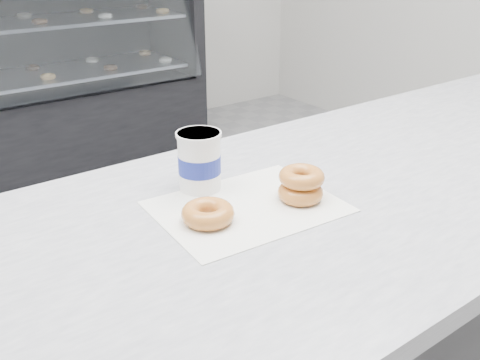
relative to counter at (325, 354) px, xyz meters
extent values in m
plane|color=gray|center=(0.00, 0.60, -0.45)|extent=(5.00, 5.00, 0.00)
cube|color=#BBBBC0|center=(0.00, 0.00, 0.43)|extent=(3.06, 0.76, 0.04)
cube|color=black|center=(0.00, 2.70, -0.20)|extent=(2.40, 0.70, 0.50)
cube|color=black|center=(1.16, 2.70, 0.42)|extent=(0.08, 0.70, 0.75)
cube|color=white|center=(0.00, 2.39, 0.42)|extent=(2.28, 0.16, 0.70)
cube|color=silver|center=(0.00, 2.70, 0.13)|extent=(2.20, 0.55, 0.02)
cube|color=white|center=(-0.21, 0.04, 0.45)|extent=(0.36, 0.28, 0.00)
torus|color=gold|center=(-0.30, 0.03, 0.47)|extent=(0.10, 0.10, 0.03)
torus|color=gold|center=(-0.11, 0.00, 0.47)|extent=(0.09, 0.09, 0.03)
torus|color=gold|center=(-0.11, 0.00, 0.50)|extent=(0.13, 0.13, 0.03)
cylinder|color=white|center=(-0.24, 0.16, 0.51)|extent=(0.09, 0.09, 0.12)
cylinder|color=white|center=(-0.24, 0.16, 0.57)|extent=(0.09, 0.09, 0.01)
cylinder|color=navy|center=(-0.24, 0.16, 0.50)|extent=(0.09, 0.09, 0.04)
camera|label=1|loc=(-0.76, -0.68, 0.92)|focal=40.00mm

